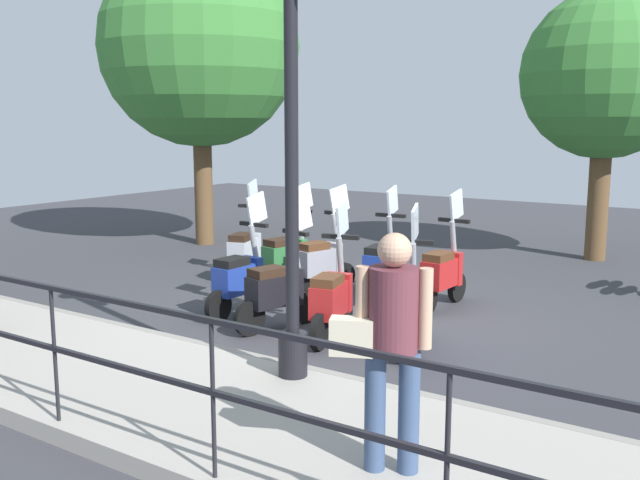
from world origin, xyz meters
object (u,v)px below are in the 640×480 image
(pedestrian_with_bag, at_px, (390,335))
(scooter_far_1, at_px, (382,264))
(tree_distant, at_px, (606,76))
(scooter_near_2, at_px, (278,289))
(scooter_far_0, at_px, (443,272))
(scooter_near_0, at_px, (408,306))
(scooter_far_4, at_px, (245,250))
(scooter_near_1, at_px, (332,298))
(scooter_far_2, at_px, (321,261))
(scooter_far_3, at_px, (287,256))
(scooter_near_3, at_px, (240,278))
(tree_large, at_px, (200,47))
(lamp_post_near, at_px, (292,181))

(pedestrian_with_bag, bearing_deg, scooter_far_1, 4.79)
(tree_distant, distance_m, scooter_near_2, 7.38)
(scooter_near_2, bearing_deg, scooter_far_0, -15.52)
(scooter_near_0, bearing_deg, scooter_far_0, -4.70)
(scooter_far_0, relative_size, scooter_far_4, 1.00)
(tree_distant, height_order, scooter_near_1, tree_distant)
(scooter_near_1, relative_size, scooter_far_1, 1.00)
(scooter_near_0, height_order, scooter_far_2, same)
(scooter_far_1, bearing_deg, scooter_far_0, -96.22)
(scooter_far_3, bearing_deg, scooter_near_0, -108.46)
(scooter_near_3, bearing_deg, pedestrian_with_bag, -125.76)
(scooter_near_3, bearing_deg, scooter_near_1, -95.79)
(tree_distant, distance_m, scooter_near_0, 6.95)
(scooter_near_0, xyz_separation_m, scooter_near_1, (-0.14, 0.88, 0.00))
(tree_large, distance_m, scooter_far_1, 6.40)
(scooter_near_1, bearing_deg, scooter_far_1, -0.39)
(scooter_far_3, distance_m, scooter_far_4, 0.81)
(tree_distant, bearing_deg, scooter_near_3, 155.52)
(lamp_post_near, relative_size, scooter_near_2, 2.61)
(scooter_far_2, distance_m, scooter_far_3, 0.60)
(pedestrian_with_bag, xyz_separation_m, scooter_near_2, (2.58, 2.85, -0.60))
(pedestrian_with_bag, distance_m, tree_distant, 9.39)
(scooter_near_0, bearing_deg, scooter_near_2, 78.28)
(scooter_far_3, xyz_separation_m, scooter_far_4, (0.04, 0.81, 0.00))
(tree_large, xyz_separation_m, scooter_far_4, (-2.17, -2.84, -3.35))
(tree_large, distance_m, scooter_far_0, 7.14)
(tree_distant, bearing_deg, scooter_far_4, 139.71)
(lamp_post_near, bearing_deg, scooter_far_2, 29.42)
(scooter_near_3, bearing_deg, scooter_far_0, -46.50)
(scooter_far_1, relative_size, scooter_far_4, 1.00)
(tree_distant, relative_size, scooter_far_2, 3.02)
(scooter_near_2, bearing_deg, lamp_post_near, -122.86)
(tree_large, distance_m, scooter_near_2, 7.03)
(lamp_post_near, relative_size, scooter_far_0, 2.61)
(scooter_far_2, bearing_deg, pedestrian_with_bag, -126.46)
(tree_distant, relative_size, scooter_far_3, 3.02)
(scooter_near_2, distance_m, scooter_far_0, 2.32)
(lamp_post_near, height_order, scooter_near_2, lamp_post_near)
(scooter_near_3, distance_m, scooter_far_4, 1.93)
(scooter_near_3, xyz_separation_m, scooter_far_2, (1.49, -0.24, 0.00))
(lamp_post_near, bearing_deg, scooter_far_0, 1.16)
(pedestrian_with_bag, distance_m, scooter_far_2, 5.50)
(scooter_far_4, bearing_deg, tree_distant, -56.71)
(scooter_near_1, height_order, scooter_far_3, same)
(tree_large, height_order, scooter_far_1, tree_large)
(scooter_near_2, xyz_separation_m, scooter_far_2, (1.72, 0.52, 0.00))
(tree_distant, distance_m, scooter_far_2, 6.12)
(pedestrian_with_bag, bearing_deg, tree_distant, -19.62)
(scooter_near_3, distance_m, scooter_far_2, 1.51)
(tree_distant, xyz_separation_m, scooter_far_2, (-4.81, 2.63, -2.71))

